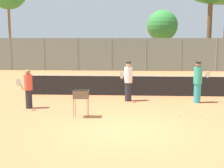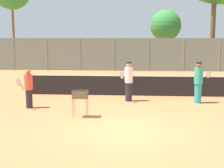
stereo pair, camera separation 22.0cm
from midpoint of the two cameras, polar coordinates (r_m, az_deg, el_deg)
ground_plane at (r=10.20m, az=1.79°, el=-8.51°), size 80.00×80.00×0.00m
tennis_net at (r=16.13m, az=2.40°, el=-0.17°), size 10.65×0.10×1.07m
back_fence at (r=28.19m, az=2.83°, el=5.39°), size 28.00×0.08×2.95m
tree_1 at (r=34.29m, az=9.00°, el=10.48°), size 3.30×3.30×5.91m
player_white_outfit at (r=13.65m, az=-15.51°, el=-0.79°), size 0.52×0.83×1.66m
player_red_cap at (r=14.78m, az=15.01°, el=0.42°), size 0.88×0.55×1.89m
player_yellow_shirt at (r=14.68m, az=2.55°, el=0.58°), size 0.61×0.84×1.86m
ball_cart at (r=11.75m, az=-6.25°, el=-2.31°), size 0.56×0.41×1.03m
tennis_ball_0 at (r=16.14m, az=-16.11°, el=-2.38°), size 0.07×0.07×0.07m
tennis_ball_1 at (r=16.55m, az=-13.13°, el=-2.00°), size 0.07×0.07×0.07m
tennis_ball_2 at (r=13.42m, az=6.37°, el=-4.26°), size 0.07×0.07×0.07m
tennis_ball_3 at (r=12.35m, az=11.79°, el=-5.51°), size 0.07×0.07×0.07m
tennis_ball_4 at (r=14.23m, az=1.06°, el=-3.47°), size 0.07×0.07×0.07m
tennis_ball_5 at (r=12.30m, az=-2.69°, el=-5.39°), size 0.07×0.07×0.07m
tennis_ball_6 at (r=12.34m, az=15.26°, el=-5.64°), size 0.07×0.07×0.07m
tennis_ball_7 at (r=16.16m, az=-14.58°, el=-2.31°), size 0.07×0.07×0.07m
parked_car at (r=33.43m, az=-10.15°, el=4.36°), size 4.20×1.70×1.60m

